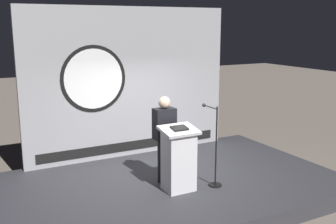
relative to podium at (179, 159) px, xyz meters
name	(u,v)px	position (x,y,z in m)	size (l,w,h in m)	color
ground_plane	(170,195)	(0.07, 0.46, -0.88)	(40.00, 40.00, 0.00)	#6B6056
stage_platform	(170,188)	(0.07, 0.46, -0.73)	(6.40, 4.00, 0.30)	#333338
banner_display	(129,83)	(0.04, 2.30, 1.05)	(4.73, 0.12, 3.28)	#9E9EA3
podium	(179,159)	(0.00, 0.00, 0.00)	(0.64, 0.50, 1.18)	silver
speaker_person	(164,139)	(-0.03, 0.48, 0.25)	(0.40, 0.26, 1.63)	black
microphone_stand	(214,157)	(0.69, -0.09, -0.05)	(0.24, 0.58, 1.49)	black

